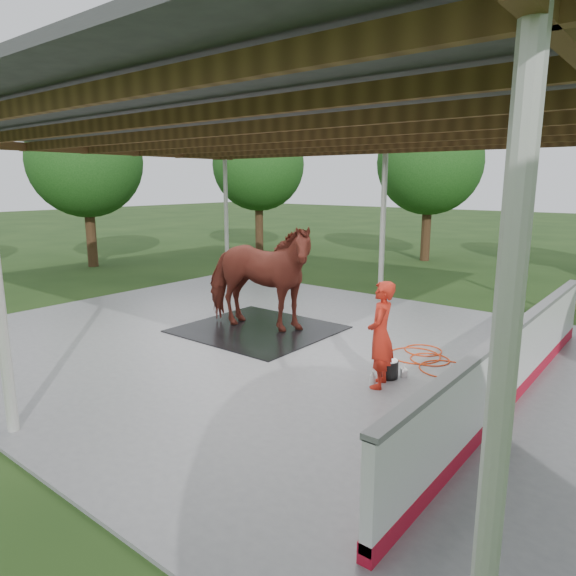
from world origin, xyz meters
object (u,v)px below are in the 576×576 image
Objects in this scene: handler at (381,335)px; wash_bucket at (388,368)px; dasher_board at (513,366)px; horse at (257,277)px.

wash_bucket is at bearing 168.98° from handler.
dasher_board is 25.00× the size of wash_bucket.
handler is 5.06× the size of wash_bucket.
wash_bucket is (3.39, -0.71, -0.97)m from horse.
horse is at bearing 168.09° from wash_bucket.
dasher_board is 1.85m from handler.
dasher_board is at bearing 6.88° from wash_bucket.
handler reaches higher than wash_bucket.
handler is at bearing -82.25° from wash_bucket.
handler is (-1.73, -0.60, 0.27)m from dasher_board.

